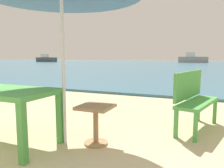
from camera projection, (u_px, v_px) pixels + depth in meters
name	position (u px, v px, depth m)	size (l,w,h in m)	color
sea_water	(196.00, 65.00, 29.25)	(120.00, 50.00, 0.08)	#386B84
picnic_table_green	(4.00, 97.00, 2.94)	(1.40, 0.80, 0.76)	#4C9E47
side_table_wood	(96.00, 119.00, 2.98)	(0.44, 0.44, 0.54)	#9E7A51
bench_green_left	(194.00, 97.00, 3.59)	(0.65, 1.25, 0.95)	#4C9E47
boat_barge	(193.00, 59.00, 40.03)	(5.06, 1.38, 1.84)	gray
boat_cargo_ship	(46.00, 59.00, 44.84)	(4.37, 1.19, 1.59)	#4C4C4C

